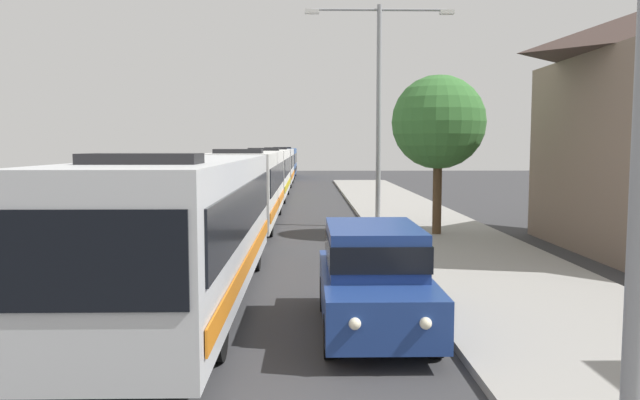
{
  "coord_description": "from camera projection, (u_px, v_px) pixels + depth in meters",
  "views": [
    {
      "loc": [
        1.23,
        -1.65,
        3.32
      ],
      "look_at": [
        1.6,
        17.09,
        1.66
      ],
      "focal_mm": 34.22,
      "sensor_mm": 36.0,
      "label": 1
    }
  ],
  "objects": [
    {
      "name": "bus_lead",
      "position": [
        189.0,
        223.0,
        12.89
      ],
      "size": [
        2.58,
        11.79,
        3.21
      ],
      "color": "silver",
      "rests_on": "ground_plane"
    },
    {
      "name": "bus_second_in_line",
      "position": [
        248.0,
        184.0,
        25.88
      ],
      "size": [
        2.58,
        12.11,
        3.21
      ],
      "color": "silver",
      "rests_on": "ground_plane"
    },
    {
      "name": "bus_middle",
      "position": [
        268.0,
        172.0,
        38.39
      ],
      "size": [
        2.58,
        11.4,
        3.21
      ],
      "color": "silver",
      "rests_on": "ground_plane"
    },
    {
      "name": "bus_fourth_in_line",
      "position": [
        278.0,
        165.0,
        51.3
      ],
      "size": [
        2.58,
        10.65,
        3.21
      ],
      "color": "silver",
      "rests_on": "ground_plane"
    },
    {
      "name": "bus_rear",
      "position": [
        284.0,
        161.0,
        63.96
      ],
      "size": [
        2.58,
        11.48,
        3.21
      ],
      "color": "#284C8C",
      "rests_on": "ground_plane"
    },
    {
      "name": "white_suv",
      "position": [
        373.0,
        274.0,
        10.93
      ],
      "size": [
        1.86,
        4.52,
        1.9
      ],
      "color": "navy",
      "rests_on": "ground_plane"
    },
    {
      "name": "streetlamp_mid",
      "position": [
        379.0,
        92.0,
        24.54
      ],
      "size": [
        5.96,
        0.28,
        8.78
      ],
      "color": "gray",
      "rests_on": "sidewalk"
    },
    {
      "name": "roadside_tree",
      "position": [
        438.0,
        123.0,
        21.76
      ],
      "size": [
        3.35,
        3.35,
        5.7
      ],
      "color": "#4C3823",
      "rests_on": "sidewalk"
    }
  ]
}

